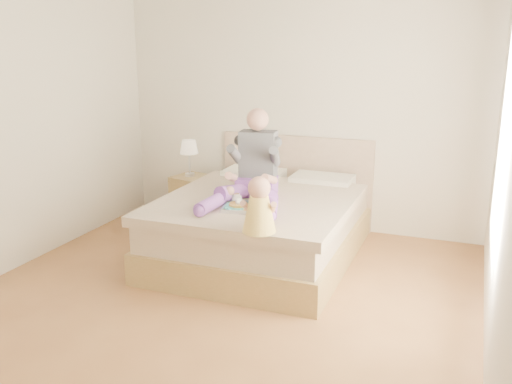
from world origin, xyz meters
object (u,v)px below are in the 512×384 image
(nightstand, at_px, (195,199))
(baby, at_px, (259,209))
(adult, at_px, (254,172))
(bed, at_px, (265,222))
(tray, at_px, (248,206))

(nightstand, distance_m, baby, 2.25)
(adult, bearing_deg, nightstand, 134.07)
(bed, bearing_deg, adult, -101.09)
(nightstand, xyz_separation_m, adult, (1.04, -0.83, 0.59))
(bed, distance_m, nightstand, 1.25)
(tray, bearing_deg, bed, 83.98)
(bed, bearing_deg, tray, -85.47)
(adult, bearing_deg, baby, -73.31)
(tray, distance_m, baby, 0.61)
(adult, bearing_deg, tray, -83.74)
(adult, xyz_separation_m, tray, (0.08, -0.33, -0.22))
(nightstand, bearing_deg, baby, -35.67)
(bed, relative_size, adult, 2.09)
(adult, height_order, tray, adult)
(baby, bearing_deg, bed, 96.08)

